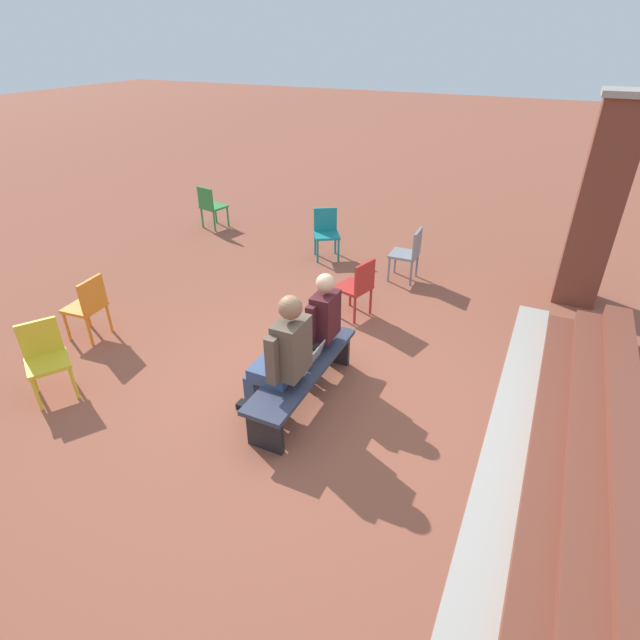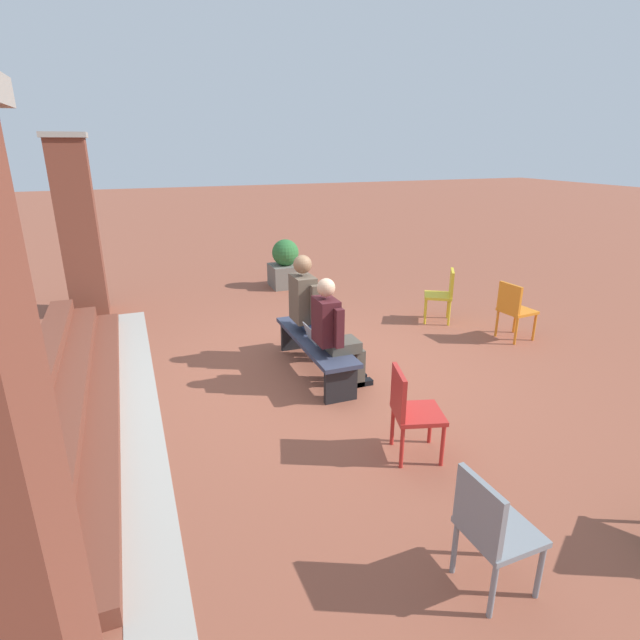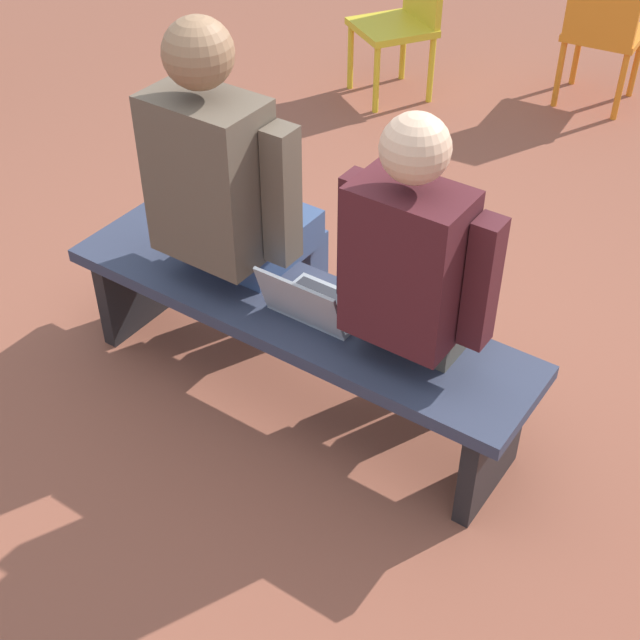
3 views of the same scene
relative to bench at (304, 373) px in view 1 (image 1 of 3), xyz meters
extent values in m
plane|color=brown|center=(-0.07, -0.14, -0.35)|extent=(60.00, 60.00, 0.00)
cube|color=#A8A399|center=(0.00, 2.07, -0.35)|extent=(6.49, 0.40, 0.01)
cube|color=brown|center=(0.00, 2.72, -0.28)|extent=(5.69, 0.90, 0.15)
cube|color=brown|center=(0.00, 2.87, -0.13)|extent=(5.69, 0.60, 0.15)
cube|color=brown|center=(0.00, 3.02, 0.02)|extent=(5.69, 0.30, 0.15)
cube|color=brown|center=(-3.83, 2.55, 1.03)|extent=(0.56, 0.56, 2.77)
cube|color=gray|center=(-3.83, 2.55, 2.45)|extent=(0.64, 0.64, 0.08)
cube|color=#33384C|center=(0.00, 0.00, 0.07)|extent=(1.80, 0.44, 0.05)
cube|color=black|center=(-0.80, 0.00, -0.15)|extent=(0.06, 0.37, 0.40)
cube|color=black|center=(0.80, 0.00, -0.15)|extent=(0.06, 0.37, 0.40)
cube|color=#4C473D|center=(-0.45, -0.16, 0.15)|extent=(0.31, 0.37, 0.13)
cube|color=#4C473D|center=(-0.54, -0.35, -0.13)|extent=(0.10, 0.11, 0.45)
cube|color=black|center=(-0.54, -0.40, -0.32)|extent=(0.10, 0.22, 0.06)
cube|color=#4C473D|center=(-0.37, -0.35, -0.13)|extent=(0.10, 0.11, 0.45)
cube|color=black|center=(-0.37, -0.40, -0.32)|extent=(0.10, 0.22, 0.06)
cube|color=#47191E|center=(-0.45, 0.04, 0.47)|extent=(0.35, 0.22, 0.51)
cube|color=maroon|center=(-0.45, -0.08, 0.43)|extent=(0.05, 0.01, 0.31)
cube|color=#47191E|center=(-0.68, -0.03, 0.45)|extent=(0.08, 0.09, 0.44)
cube|color=#47191E|center=(-0.23, -0.03, 0.45)|extent=(0.08, 0.09, 0.44)
sphere|color=#DBAD89|center=(-0.45, 0.04, 0.86)|extent=(0.20, 0.20, 0.20)
cube|color=#384C75|center=(0.31, -0.19, 0.16)|extent=(0.35, 0.41, 0.14)
cube|color=#384C75|center=(0.21, -0.39, -0.13)|extent=(0.11, 0.12, 0.45)
cube|color=black|center=(0.21, -0.45, -0.32)|extent=(0.11, 0.25, 0.07)
cube|color=#384C75|center=(0.40, -0.39, -0.13)|extent=(0.11, 0.12, 0.45)
cube|color=black|center=(0.40, -0.45, -0.32)|extent=(0.11, 0.25, 0.07)
cube|color=brown|center=(0.31, 0.04, 0.52)|extent=(0.39, 0.25, 0.58)
cube|color=brown|center=(0.06, -0.03, 0.50)|extent=(0.09, 0.10, 0.49)
cube|color=brown|center=(0.55, -0.03, 0.50)|extent=(0.09, 0.10, 0.49)
sphere|color=#8C6647|center=(0.31, 0.04, 0.95)|extent=(0.23, 0.23, 0.23)
cube|color=#9EA0A5|center=(-0.10, -0.04, 0.11)|extent=(0.32, 0.22, 0.02)
cube|color=#2D2D33|center=(-0.10, -0.05, 0.12)|extent=(0.29, 0.15, 0.00)
cube|color=#9EA0A5|center=(-0.10, 0.10, 0.21)|extent=(0.32, 0.07, 0.19)
cube|color=#33519E|center=(-0.10, 0.09, 0.21)|extent=(0.28, 0.06, 0.17)
cube|color=gold|center=(1.09, -2.49, 0.07)|extent=(0.58, 0.58, 0.04)
cube|color=gold|center=(0.98, -2.65, 0.29)|extent=(0.36, 0.25, 0.40)
cylinder|color=gold|center=(1.33, -2.43, -0.15)|extent=(0.04, 0.04, 0.40)
cylinder|color=gold|center=(1.03, -2.24, -0.15)|extent=(0.04, 0.04, 0.40)
cylinder|color=gold|center=(1.14, -2.73, -0.15)|extent=(0.04, 0.04, 0.40)
cylinder|color=gold|center=(0.84, -2.54, -0.15)|extent=(0.04, 0.04, 0.40)
cube|color=#2D893D|center=(-4.10, -4.09, 0.07)|extent=(0.50, 0.50, 0.04)
cube|color=#2D893D|center=(-3.92, -4.14, 0.29)|extent=(0.12, 0.40, 0.40)
cylinder|color=#2D893D|center=(-4.24, -3.88, -0.15)|extent=(0.04, 0.04, 0.40)
cylinder|color=#2D893D|center=(-4.32, -4.23, -0.15)|extent=(0.04, 0.04, 0.40)
cylinder|color=#2D893D|center=(-3.89, -3.96, -0.15)|extent=(0.04, 0.04, 0.40)
cylinder|color=#2D893D|center=(-3.97, -4.31, -0.15)|extent=(0.04, 0.04, 0.40)
cube|color=red|center=(-1.97, -0.24, 0.07)|extent=(0.52, 0.52, 0.04)
cube|color=red|center=(-1.91, -0.06, 0.29)|extent=(0.39, 0.15, 0.40)
cylinder|color=red|center=(-2.19, -0.36, -0.15)|extent=(0.04, 0.04, 0.40)
cylinder|color=red|center=(-1.84, -0.46, -0.15)|extent=(0.04, 0.04, 0.40)
cylinder|color=red|center=(-2.09, -0.02, -0.15)|extent=(0.04, 0.04, 0.40)
cylinder|color=red|center=(-1.74, -0.12, -0.15)|extent=(0.04, 0.04, 0.40)
cube|color=gray|center=(-3.38, 0.05, 0.07)|extent=(0.43, 0.43, 0.04)
cube|color=gray|center=(-3.38, 0.24, 0.29)|extent=(0.40, 0.05, 0.40)
cylinder|color=gray|center=(-3.55, -0.14, -0.15)|extent=(0.04, 0.04, 0.40)
cylinder|color=gray|center=(-3.19, -0.13, -0.15)|extent=(0.04, 0.04, 0.40)
cylinder|color=gray|center=(-3.56, 0.22, -0.15)|extent=(0.04, 0.04, 0.40)
cylinder|color=gray|center=(-3.20, 0.23, -0.15)|extent=(0.04, 0.04, 0.40)
cube|color=orange|center=(0.03, -3.11, 0.07)|extent=(0.46, 0.46, 0.04)
cube|color=orange|center=(0.01, -2.92, 0.29)|extent=(0.40, 0.08, 0.40)
cylinder|color=orange|center=(-0.14, -3.31, -0.15)|extent=(0.04, 0.04, 0.40)
cylinder|color=orange|center=(0.22, -3.28, -0.15)|extent=(0.04, 0.04, 0.40)
cylinder|color=orange|center=(-0.17, -2.95, -0.15)|extent=(0.04, 0.04, 0.40)
cylinder|color=orange|center=(0.19, -2.92, -0.15)|extent=(0.04, 0.04, 0.40)
cube|color=teal|center=(-3.63, -1.40, 0.07)|extent=(0.58, 0.58, 0.04)
cube|color=teal|center=(-3.79, -1.50, 0.29)|extent=(0.25, 0.36, 0.40)
cylinder|color=teal|center=(-3.38, -1.46, -0.15)|extent=(0.04, 0.04, 0.40)
cylinder|color=teal|center=(-3.57, -1.15, -0.15)|extent=(0.04, 0.04, 0.40)
cylinder|color=teal|center=(-3.68, -1.65, -0.15)|extent=(0.04, 0.04, 0.40)
cylinder|color=teal|center=(-3.88, -1.35, -0.15)|extent=(0.04, 0.04, 0.40)
camera|label=1|loc=(3.75, 1.97, 3.12)|focal=28.00mm
camera|label=2|loc=(-5.28, 1.97, 2.32)|focal=28.00mm
camera|label=3|loc=(-1.47, 1.97, 2.02)|focal=50.00mm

